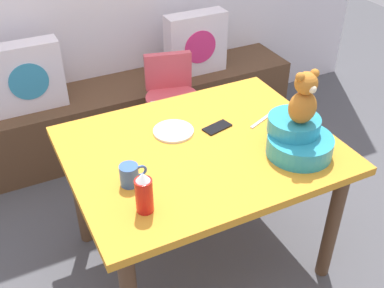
% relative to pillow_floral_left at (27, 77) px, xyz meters
% --- Properties ---
extents(ground_plane, '(8.00, 8.00, 0.00)m').
position_rel_pillow_floral_left_xyz_m(ground_plane, '(0.59, -1.22, -0.68)').
color(ground_plane, '#4C4C51').
extents(window_bench, '(2.60, 0.44, 0.46)m').
position_rel_pillow_floral_left_xyz_m(window_bench, '(0.59, 0.02, -0.45)').
color(window_bench, brown).
rests_on(window_bench, ground_plane).
extents(pillow_floral_left, '(0.44, 0.15, 0.44)m').
position_rel_pillow_floral_left_xyz_m(pillow_floral_left, '(0.00, 0.00, 0.00)').
color(pillow_floral_left, silver).
rests_on(pillow_floral_left, window_bench).
extents(pillow_floral_right, '(0.44, 0.15, 0.44)m').
position_rel_pillow_floral_left_xyz_m(pillow_floral_right, '(1.18, 0.00, 0.00)').
color(pillow_floral_right, silver).
rests_on(pillow_floral_right, window_bench).
extents(dining_table, '(1.24, 0.98, 0.74)m').
position_rel_pillow_floral_left_xyz_m(dining_table, '(0.59, -1.22, -0.04)').
color(dining_table, orange).
rests_on(dining_table, ground_plane).
extents(highchair, '(0.40, 0.50, 0.79)m').
position_rel_pillow_floral_left_xyz_m(highchair, '(0.80, -0.42, -0.16)').
color(highchair, '#D84C59').
rests_on(highchair, ground_plane).
extents(infant_seat_teal, '(0.30, 0.33, 0.16)m').
position_rel_pillow_floral_left_xyz_m(infant_seat_teal, '(0.97, -1.45, 0.13)').
color(infant_seat_teal, teal).
rests_on(infant_seat_teal, dining_table).
extents(teddy_bear, '(0.13, 0.12, 0.25)m').
position_rel_pillow_floral_left_xyz_m(teddy_bear, '(0.97, -1.45, 0.34)').
color(teddy_bear, '#B46B24').
rests_on(teddy_bear, infant_seat_teal).
extents(ketchup_bottle, '(0.07, 0.07, 0.18)m').
position_rel_pillow_floral_left_xyz_m(ketchup_bottle, '(0.20, -1.51, 0.15)').
color(ketchup_bottle, red).
rests_on(ketchup_bottle, dining_table).
extents(coffee_mug, '(0.12, 0.08, 0.09)m').
position_rel_pillow_floral_left_xyz_m(coffee_mug, '(0.20, -1.33, 0.11)').
color(coffee_mug, '#335999').
rests_on(coffee_mug, dining_table).
extents(dinner_plate_near, '(0.20, 0.20, 0.01)m').
position_rel_pillow_floral_left_xyz_m(dinner_plate_near, '(0.53, -1.05, 0.07)').
color(dinner_plate_near, white).
rests_on(dinner_plate_near, dining_table).
extents(cell_phone, '(0.16, 0.10, 0.01)m').
position_rel_pillow_floral_left_xyz_m(cell_phone, '(0.74, -1.11, 0.06)').
color(cell_phone, black).
rests_on(cell_phone, dining_table).
extents(table_fork, '(0.16, 0.08, 0.01)m').
position_rel_pillow_floral_left_xyz_m(table_fork, '(0.97, -1.16, 0.06)').
color(table_fork, silver).
rests_on(table_fork, dining_table).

